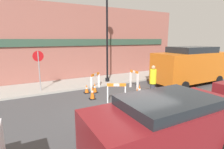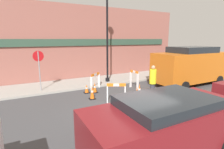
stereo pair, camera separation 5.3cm
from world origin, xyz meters
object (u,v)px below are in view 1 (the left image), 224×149
parked_car_1 (167,122)px  stop_sign (39,64)px  streetlamp_post (107,26)px  work_van (191,64)px  person_worker (153,82)px

parked_car_1 → stop_sign: bearing=107.2°
streetlamp_post → work_van: 6.19m
person_worker → parked_car_1: bearing=114.1°
stop_sign → parked_car_1: size_ratio=0.52×
parked_car_1 → work_van: (6.94, 4.75, 0.47)m
stop_sign → work_van: size_ratio=0.42×
work_van → parked_car_1: bearing=-145.6°
person_worker → work_van: (4.42, 1.29, 0.42)m
person_worker → stop_sign: bearing=20.2°
stop_sign → person_worker: (4.85, -4.07, -0.68)m
stop_sign → work_van: work_van is taller
stop_sign → work_van: 9.67m
stop_sign → person_worker: 6.36m
person_worker → work_van: bearing=-103.5°
streetlamp_post → person_worker: streetlamp_post is taller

